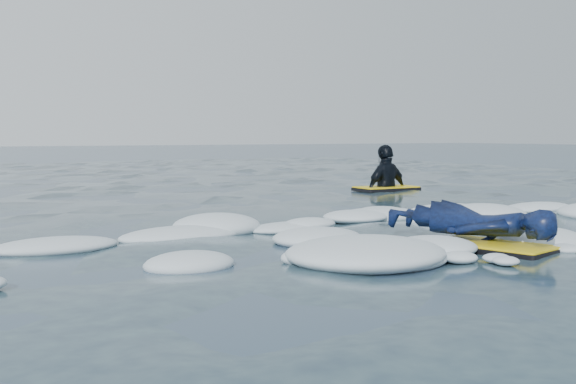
{
  "coord_description": "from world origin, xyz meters",
  "views": [
    {
      "loc": [
        -2.6,
        -5.0,
        0.99
      ],
      "look_at": [
        1.29,
        1.6,
        0.38
      ],
      "focal_mm": 45.0,
      "sensor_mm": 36.0,
      "label": 1
    }
  ],
  "objects": [
    {
      "name": "ground",
      "position": [
        0.0,
        0.0,
        0.0
      ],
      "size": [
        120.0,
        120.0,
        0.0
      ],
      "primitive_type": "plane",
      "color": "#1A2A40",
      "rests_on": "ground"
    },
    {
      "name": "foam_band",
      "position": [
        0.0,
        1.03,
        0.0
      ],
      "size": [
        12.0,
        3.1,
        0.3
      ],
      "primitive_type": null,
      "color": "silver",
      "rests_on": "ground"
    },
    {
      "name": "prone_woman_unit",
      "position": [
        1.97,
        -0.45,
        0.2
      ],
      "size": [
        0.95,
        1.62,
        0.39
      ],
      "rotation": [
        0.0,
        0.0,
        1.81
      ],
      "color": "black",
      "rests_on": "ground"
    },
    {
      "name": "waiting_rider_unit",
      "position": [
        5.32,
        5.04,
        -0.01
      ],
      "size": [
        1.14,
        0.66,
        1.67
      ],
      "rotation": [
        0.0,
        0.0,
        -0.04
      ],
      "color": "black",
      "rests_on": "ground"
    }
  ]
}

